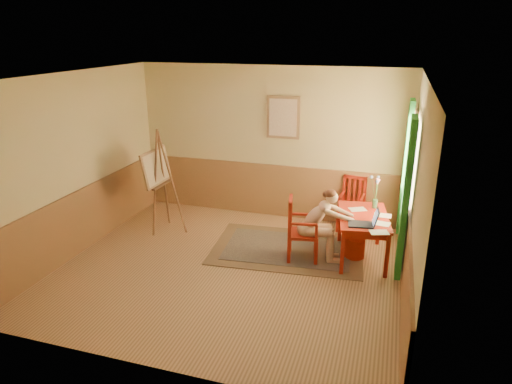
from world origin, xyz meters
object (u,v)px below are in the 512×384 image
(laptop, at_px, (366,222))
(chair_left, at_px, (300,229))
(chair_back, at_px, (352,204))
(table, at_px, (363,221))
(figure, at_px, (320,222))
(easel, at_px, (158,171))

(laptop, bearing_deg, chair_left, 175.35)
(chair_back, bearing_deg, table, -76.32)
(figure, relative_size, laptop, 2.57)
(chair_left, relative_size, easel, 0.54)
(chair_left, height_order, easel, easel)
(table, distance_m, easel, 3.53)
(figure, bearing_deg, easel, 173.11)
(table, distance_m, chair_left, 0.97)
(chair_back, relative_size, laptop, 2.10)
(chair_left, height_order, laptop, chair_left)
(table, distance_m, figure, 0.67)
(figure, height_order, laptop, figure)
(laptop, bearing_deg, table, 97.87)
(chair_back, bearing_deg, figure, -104.44)
(laptop, distance_m, easel, 3.59)
(chair_back, bearing_deg, laptop, -77.75)
(chair_back, xyz_separation_m, easel, (-3.23, -1.01, 0.61))
(figure, height_order, easel, easel)
(chair_left, xyz_separation_m, laptop, (0.97, -0.08, 0.28))
(chair_left, bearing_deg, table, 17.54)
(chair_back, bearing_deg, easel, -162.57)
(chair_back, xyz_separation_m, figure, (-0.35, -1.36, 0.17))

